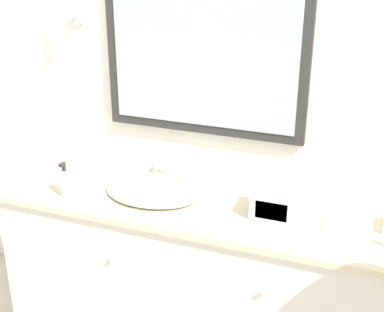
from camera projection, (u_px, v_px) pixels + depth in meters
wall_back at (231, 86)px, 2.52m from camera, size 8.00×0.18×2.55m
vanity_counter at (206, 277)px, 2.57m from camera, size 1.93×0.62×0.84m
sink_basin at (155, 189)px, 2.46m from camera, size 0.45×0.40×0.16m
soap_bottle at (65, 182)px, 2.41m from camera, size 0.05×0.05×0.17m
appliance_box at (275, 203)px, 2.24m from camera, size 0.19×0.15×0.12m
metal_tray at (343, 227)px, 2.17m from camera, size 0.16×0.12×0.01m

